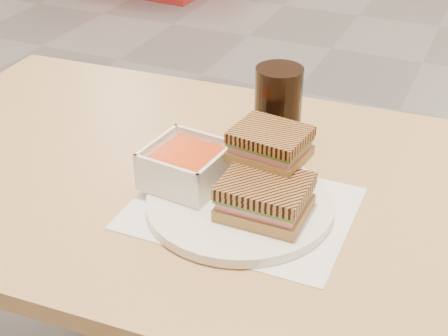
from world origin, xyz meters
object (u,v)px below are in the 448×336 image
at_px(main_table, 216,234).
at_px(panini_lower, 265,197).
at_px(plate, 240,204).
at_px(soup_bowl, 187,167).
at_px(cola_glass, 278,115).

bearing_deg(main_table, panini_lower, -35.20).
bearing_deg(plate, panini_lower, -19.79).
xyz_separation_m(soup_bowl, panini_lower, (0.14, -0.03, 0.00)).
relative_size(main_table, plate, 4.38).
height_order(main_table, plate, plate).
bearing_deg(cola_glass, plate, -89.52).
height_order(panini_lower, cola_glass, cola_glass).
xyz_separation_m(panini_lower, cola_glass, (-0.05, 0.18, 0.04)).
bearing_deg(soup_bowl, main_table, 64.65).
bearing_deg(soup_bowl, plate, -7.18).
bearing_deg(soup_bowl, cola_glass, 58.32).
distance_m(plate, cola_glass, 0.18).
bearing_deg(cola_glass, panini_lower, -75.29).
height_order(main_table, soup_bowl, soup_bowl).
distance_m(main_table, cola_glass, 0.23).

